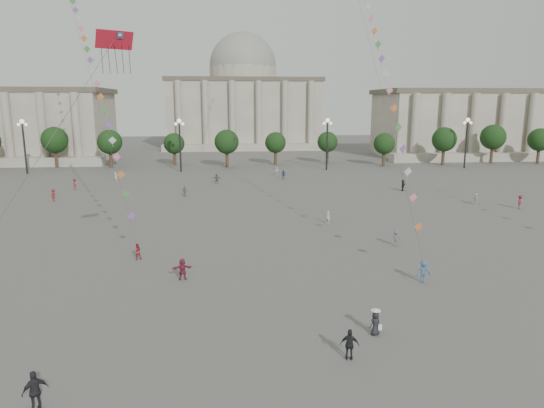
{
  "coord_description": "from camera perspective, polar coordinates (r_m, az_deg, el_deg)",
  "views": [
    {
      "loc": [
        -5.8,
        -28.89,
        13.68
      ],
      "look_at": [
        -1.93,
        12.0,
        5.1
      ],
      "focal_mm": 32.0,
      "sensor_mm": 36.0,
      "label": 1
    }
  ],
  "objects": [
    {
      "name": "kite_flyer_0",
      "position": [
        44.95,
        -15.58,
        -5.39
      ],
      "size": [
        0.87,
        0.77,
        1.48
      ],
      "primitive_type": "imported",
      "rotation": [
        0.0,
        0.0,
        3.5
      ],
      "color": "maroon",
      "rests_on": "ground"
    },
    {
      "name": "lamp_post_far_east",
      "position": [
        111.36,
        21.95,
        7.69
      ],
      "size": [
        2.0,
        0.9,
        10.65
      ],
      "color": "#262628",
      "rests_on": "ground"
    },
    {
      "name": "kite_train_west",
      "position": [
        64.35,
        -21.65,
        18.56
      ],
      "size": [
        17.01,
        36.18,
        55.3
      ],
      "color": "#3F3F3F",
      "rests_on": "ground"
    },
    {
      "name": "person_crowd_13",
      "position": [
        56.38,
        6.61,
        -1.54
      ],
      "size": [
        0.64,
        0.64,
        1.51
      ],
      "primitive_type": "imported",
      "rotation": [
        0.0,
        0.0,
        2.36
      ],
      "color": "#BBBAB6",
      "rests_on": "ground"
    },
    {
      "name": "lamp_post_mid_west",
      "position": [
        99.52,
        -10.81,
        7.94
      ],
      "size": [
        2.0,
        0.9,
        10.65
      ],
      "color": "#262628",
      "rests_on": "ground"
    },
    {
      "name": "person_crowd_10",
      "position": [
        90.3,
        -17.89,
        3.05
      ],
      "size": [
        0.65,
        0.73,
        1.69
      ],
      "primitive_type": "imported",
      "rotation": [
        0.0,
        0.0,
        2.08
      ],
      "color": "silver",
      "rests_on": "ground"
    },
    {
      "name": "hall_east",
      "position": [
        147.08,
        28.24,
        8.36
      ],
      "size": [
        84.0,
        26.22,
        17.2
      ],
      "color": "gray",
      "rests_on": "ground"
    },
    {
      "name": "lamp_post_far_west",
      "position": [
        106.57,
        -27.21,
        7.1
      ],
      "size": [
        2.0,
        0.9,
        10.65
      ],
      "color": "#262628",
      "rests_on": "ground"
    },
    {
      "name": "person_crowd_7",
      "position": [
        72.55,
        22.84,
        0.6
      ],
      "size": [
        1.44,
        1.09,
        1.51
      ],
      "primitive_type": "imported",
      "rotation": [
        0.0,
        0.0,
        2.62
      ],
      "color": "silver",
      "rests_on": "ground"
    },
    {
      "name": "tourist_4",
      "position": [
        25.71,
        -26.09,
        -19.15
      ],
      "size": [
        1.2,
        1.03,
        1.93
      ],
      "primitive_type": "imported",
      "rotation": [
        0.0,
        0.0,
        3.75
      ],
      "color": "black",
      "rests_on": "ground"
    },
    {
      "name": "person_crowd_2",
      "position": [
        75.45,
        -24.3,
        0.98
      ],
      "size": [
        0.92,
        1.28,
        1.79
      ],
      "primitive_type": "imported",
      "rotation": [
        0.0,
        0.0,
        1.33
      ],
      "color": "maroon",
      "rests_on": "ground"
    },
    {
      "name": "lamp_post_mid_east",
      "position": [
        101.25,
        6.52,
        8.13
      ],
      "size": [
        2.0,
        0.9,
        10.65
      ],
      "color": "#262628",
      "rests_on": "ground"
    },
    {
      "name": "person_crowd_0",
      "position": [
        88.78,
        1.35,
        3.48
      ],
      "size": [
        1.05,
        0.57,
        1.69
      ],
      "primitive_type": "imported",
      "rotation": [
        0.0,
        0.0,
        0.17
      ],
      "color": "navy",
      "rests_on": "ground"
    },
    {
      "name": "tourist_2",
      "position": [
        39.12,
        -10.49,
        -7.54
      ],
      "size": [
        1.64,
        0.7,
        1.72
      ],
      "primitive_type": "imported",
      "rotation": [
        0.0,
        0.0,
        3.26
      ],
      "color": "maroon",
      "rests_on": "ground"
    },
    {
      "name": "person_crowd_8",
      "position": [
        71.56,
        27.17,
        0.22
      ],
      "size": [
        1.28,
        1.38,
        1.86
      ],
      "primitive_type": "imported",
      "rotation": [
        0.0,
        0.0,
        0.91
      ],
      "color": "maroon",
      "rests_on": "ground"
    },
    {
      "name": "person_crowd_17",
      "position": [
        84.19,
        -22.16,
        2.2
      ],
      "size": [
        1.22,
        1.38,
        1.85
      ],
      "primitive_type": "imported",
      "rotation": [
        0.0,
        0.0,
        2.14
      ],
      "color": "maroon",
      "rests_on": "ground"
    },
    {
      "name": "kite_flyer_1",
      "position": [
        39.58,
        17.39,
        -7.6
      ],
      "size": [
        1.21,
        0.75,
        1.81
      ],
      "primitive_type": "imported",
      "rotation": [
        0.0,
        0.0,
        0.06
      ],
      "color": "#37577D",
      "rests_on": "ground"
    },
    {
      "name": "tourist_1",
      "position": [
        27.59,
        9.14,
        -16.01
      ],
      "size": [
        1.11,
        0.7,
        1.75
      ],
      "primitive_type": "imported",
      "rotation": [
        0.0,
        0.0,
        2.86
      ],
      "color": "black",
      "rests_on": "ground"
    },
    {
      "name": "person_crowd_9",
      "position": [
        79.71,
        15.16,
        2.16
      ],
      "size": [
        1.47,
        1.64,
        1.81
      ],
      "primitive_type": "imported",
      "rotation": [
        0.0,
        0.0,
        0.89
      ],
      "color": "black",
      "rests_on": "ground"
    },
    {
      "name": "hat_person",
      "position": [
        30.49,
        12.08,
        -13.45
      ],
      "size": [
        0.86,
        0.74,
        1.69
      ],
      "color": "black",
      "rests_on": "ground"
    },
    {
      "name": "hall_central",
      "position": [
        158.22,
        -3.38,
        11.97
      ],
      "size": [
        48.3,
        34.3,
        35.5
      ],
      "color": "gray",
      "rests_on": "ground"
    },
    {
      "name": "person_crowd_6",
      "position": [
        48.71,
        14.38,
        -3.93
      ],
      "size": [
        1.1,
        0.74,
        1.58
      ],
      "primitive_type": "imported",
      "rotation": [
        0.0,
        0.0,
        6.13
      ],
      "color": "#57575C",
      "rests_on": "ground"
    },
    {
      "name": "tree_row",
      "position": [
        107.37,
        -2.32,
        7.35
      ],
      "size": [
        137.12,
        5.12,
        8.0
      ],
      "color": "#38261C",
      "rests_on": "ground"
    },
    {
      "name": "ground",
      "position": [
        32.49,
        5.53,
        -13.17
      ],
      "size": [
        360.0,
        360.0,
        0.0
      ],
      "primitive_type": "plane",
      "color": "#53514E",
      "rests_on": "ground"
    },
    {
      "name": "person_crowd_4",
      "position": [
        93.66,
        0.6,
        3.88
      ],
      "size": [
        1.42,
        1.33,
        1.59
      ],
      "primitive_type": "imported",
      "rotation": [
        0.0,
        0.0,
        3.86
      ],
      "color": "silver",
      "rests_on": "ground"
    },
    {
      "name": "dragon_kite",
      "position": [
        31.27,
        -18.18,
        16.34
      ],
      "size": [
        5.04,
        6.4,
        20.85
      ],
      "color": "#AA1223",
      "rests_on": "ground"
    },
    {
      "name": "person_crowd_12",
      "position": [
        84.8,
        -6.51,
        2.99
      ],
      "size": [
        1.59,
        0.82,
        1.64
      ],
      "primitive_type": "imported",
      "rotation": [
        0.0,
        0.0,
        2.91
      ],
      "color": "#5B5B5F",
      "rests_on": "ground"
    },
    {
      "name": "person_crowd_16",
      "position": [
        73.37,
        -10.25,
        1.47
      ],
      "size": [
        0.98,
        0.69,
        1.54
      ],
      "primitive_type": "imported",
      "rotation": [
        0.0,
        0.0,
        0.38
      ],
      "color": "slate",
      "rests_on": "ground"
    }
  ]
}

